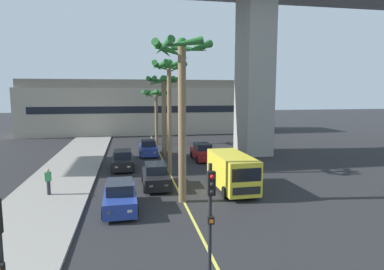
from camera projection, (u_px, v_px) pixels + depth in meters
The scene contains 15 objects.
sidewalk_left at pixel (36, 213), 17.39m from camera, with size 4.80×80.00×0.15m, color gray.
lane_stripe_center at pixel (169, 172), 26.68m from camera, with size 0.14×56.00×0.01m, color #DBCC4C.
pier_building_backdrop at pixel (149, 107), 52.31m from camera, with size 37.66×8.04×8.23m.
car_queue_front at pixel (156, 176), 22.52m from camera, with size 1.85×4.11×1.56m.
car_queue_second at pixel (148, 148), 33.69m from camera, with size 1.84×4.10×1.56m.
car_queue_third at pixel (123, 160), 27.69m from camera, with size 1.87×4.12×1.56m.
car_queue_fourth at pixel (203, 152), 31.46m from camera, with size 1.87×4.12×1.56m.
car_queue_fifth at pixel (120, 197), 18.04m from camera, with size 1.91×4.14×1.56m.
delivery_van at pixel (232, 171), 21.57m from camera, with size 2.24×5.29×2.36m.
traffic_light_median_near at pixel (211, 210), 10.41m from camera, with size 0.24×0.37×4.20m.
palm_tree_near_median at pixel (182, 76), 18.56m from camera, with size 3.49×3.54×9.40m.
palm_tree_mid_median at pixel (169, 81), 25.08m from camera, with size 2.82×2.87×8.87m.
palm_tree_far_median at pixel (156, 99), 40.16m from camera, with size 3.62×3.61×6.77m.
palm_tree_farthest_median at pixel (164, 92), 32.16m from camera, with size 3.41×3.43×8.04m.
pedestrian_mid_block at pixel (48, 181), 20.23m from camera, with size 0.34×0.22×1.62m.
Camera 1 is at (-3.04, -1.96, 6.40)m, focal length 30.95 mm.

